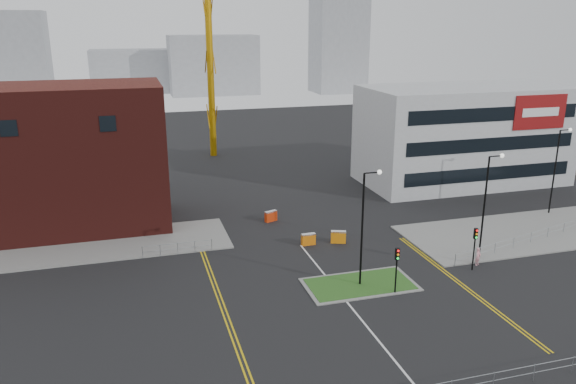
# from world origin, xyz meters

# --- Properties ---
(ground) EXTENTS (200.00, 200.00, 0.00)m
(ground) POSITION_xyz_m (0.00, 0.00, 0.00)
(ground) COLOR black
(ground) RESTS_ON ground
(pavement_left) EXTENTS (28.00, 8.00, 0.12)m
(pavement_left) POSITION_xyz_m (-20.00, 22.00, 0.06)
(pavement_left) COLOR slate
(pavement_left) RESTS_ON ground
(pavement_right) EXTENTS (24.00, 10.00, 0.12)m
(pavement_right) POSITION_xyz_m (22.00, 14.00, 0.06)
(pavement_right) COLOR slate
(pavement_right) RESTS_ON ground
(island_kerb) EXTENTS (8.60, 4.60, 0.08)m
(island_kerb) POSITION_xyz_m (2.00, 8.00, 0.04)
(island_kerb) COLOR slate
(island_kerb) RESTS_ON ground
(grass_island) EXTENTS (8.00, 4.00, 0.12)m
(grass_island) POSITION_xyz_m (2.00, 8.00, 0.06)
(grass_island) COLOR #20541C
(grass_island) RESTS_ON ground
(brick_building) EXTENTS (24.20, 10.07, 14.24)m
(brick_building) POSITION_xyz_m (-22.97, 28.00, 6.85)
(brick_building) COLOR #4B1612
(brick_building) RESTS_ON ground
(office_block) EXTENTS (25.00, 12.20, 12.00)m
(office_block) POSITION_xyz_m (26.01, 31.97, 6.00)
(office_block) COLOR silver
(office_block) RESTS_ON ground
(streetlamp_island) EXTENTS (1.46, 0.36, 9.18)m
(streetlamp_island) POSITION_xyz_m (2.22, 8.00, 5.41)
(streetlamp_island) COLOR black
(streetlamp_island) RESTS_ON ground
(streetlamp_right_near) EXTENTS (1.46, 0.36, 9.18)m
(streetlamp_right_near) POSITION_xyz_m (14.22, 10.00, 5.41)
(streetlamp_right_near) COLOR black
(streetlamp_right_near) RESTS_ON ground
(streetlamp_right_far) EXTENTS (1.46, 0.36, 9.18)m
(streetlamp_right_far) POSITION_xyz_m (28.22, 18.00, 5.41)
(streetlamp_right_far) COLOR black
(streetlamp_right_far) RESTS_ON ground
(traffic_light_island) EXTENTS (0.28, 0.33, 3.65)m
(traffic_light_island) POSITION_xyz_m (4.00, 5.98, 2.57)
(traffic_light_island) COLOR black
(traffic_light_island) RESTS_ON ground
(traffic_light_right) EXTENTS (0.28, 0.33, 3.65)m
(traffic_light_right) POSITION_xyz_m (12.00, 7.98, 2.57)
(traffic_light_right) COLOR black
(traffic_light_right) RESTS_ON ground
(railing_left) EXTENTS (6.05, 0.05, 1.10)m
(railing_left) POSITION_xyz_m (-11.00, 18.00, 0.74)
(railing_left) COLOR gray
(railing_left) RESTS_ON ground
(railing_right) EXTENTS (19.05, 5.05, 1.10)m
(railing_right) POSITION_xyz_m (20.50, 11.50, 0.78)
(railing_right) COLOR gray
(railing_right) RESTS_ON ground
(centre_line) EXTENTS (0.15, 30.00, 0.01)m
(centre_line) POSITION_xyz_m (0.00, 2.00, 0.01)
(centre_line) COLOR silver
(centre_line) RESTS_ON ground
(yellow_left_a) EXTENTS (0.12, 24.00, 0.01)m
(yellow_left_a) POSITION_xyz_m (-9.00, 10.00, 0.01)
(yellow_left_a) COLOR gold
(yellow_left_a) RESTS_ON ground
(yellow_left_b) EXTENTS (0.12, 24.00, 0.01)m
(yellow_left_b) POSITION_xyz_m (-8.70, 10.00, 0.01)
(yellow_left_b) COLOR gold
(yellow_left_b) RESTS_ON ground
(yellow_right_a) EXTENTS (0.12, 20.00, 0.01)m
(yellow_right_a) POSITION_xyz_m (9.50, 6.00, 0.01)
(yellow_right_a) COLOR gold
(yellow_right_a) RESTS_ON ground
(yellow_right_b) EXTENTS (0.12, 20.00, 0.01)m
(yellow_right_b) POSITION_xyz_m (9.80, 6.00, 0.01)
(yellow_right_b) COLOR gold
(yellow_right_b) RESTS_ON ground
(skyline_a) EXTENTS (18.00, 12.00, 22.00)m
(skyline_a) POSITION_xyz_m (-40.00, 120.00, 11.00)
(skyline_a) COLOR gray
(skyline_a) RESTS_ON ground
(skyline_b) EXTENTS (24.00, 12.00, 16.00)m
(skyline_b) POSITION_xyz_m (10.00, 130.00, 8.00)
(skyline_b) COLOR gray
(skyline_b) RESTS_ON ground
(skyline_c) EXTENTS (14.00, 12.00, 28.00)m
(skyline_c) POSITION_xyz_m (45.00, 125.00, 14.00)
(skyline_c) COLOR gray
(skyline_c) RESTS_ON ground
(skyline_d) EXTENTS (30.00, 12.00, 12.00)m
(skyline_d) POSITION_xyz_m (-8.00, 140.00, 6.00)
(skyline_d) COLOR gray
(skyline_d) RESTS_ON ground
(pedestrian) EXTENTS (0.66, 0.58, 1.53)m
(pedestrian) POSITION_xyz_m (13.00, 8.74, 0.76)
(pedestrian) COLOR pink
(pedestrian) RESTS_ON ground
(barrier_left) EXTENTS (1.38, 0.88, 1.10)m
(barrier_left) POSITION_xyz_m (-1.00, 24.00, 0.60)
(barrier_left) COLOR red
(barrier_left) RESTS_ON ground
(barrier_mid) EXTENTS (1.30, 0.47, 1.09)m
(barrier_mid) POSITION_xyz_m (0.71, 16.90, 0.59)
(barrier_mid) COLOR orange
(barrier_mid) RESTS_ON ground
(barrier_right) EXTENTS (1.45, 0.89, 1.16)m
(barrier_right) POSITION_xyz_m (3.52, 16.61, 0.63)
(barrier_right) COLOR orange
(barrier_right) RESTS_ON ground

